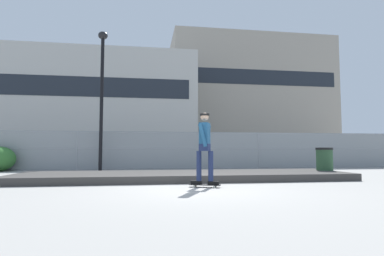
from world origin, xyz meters
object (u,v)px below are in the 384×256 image
Objects in this scene: skateboard at (205,185)px; trash_bin at (325,162)px; parked_car_near at (113,152)px; street_lamp at (102,83)px; skater at (205,143)px; parked_car_far at (310,152)px; parked_car_mid at (225,152)px.

trash_bin is at bearing 26.85° from skateboard.
parked_car_near is at bearing 136.73° from trash_bin.
skater is at bearing -62.57° from street_lamp.
skater is 10.61m from parked_car_near.
skateboard is at bearing -130.41° from parked_car_far.
skateboard is at bearing -107.51° from parked_car_mid.
parked_car_near is (0.25, 3.23, -3.24)m from street_lamp.
parked_car_near is 6.52m from parked_car_mid.
skateboard is 10.63m from parked_car_near.
parked_car_far is at bearing 14.92° from street_lamp.
parked_car_near is 0.98× the size of parked_car_far.
skateboard is at bearing -62.57° from street_lamp.
skater reaches higher than parked_car_far.
parked_car_far is at bearing 0.03° from parked_car_near.
parked_car_near is at bearing 108.16° from skateboard.
street_lamp reaches higher than parked_car_far.
street_lamp is at bearing -165.08° from parked_car_far.
skateboard is 0.18× the size of parked_car_far.
skateboard is 10.70m from parked_car_mid.
parked_car_far is (12.14, 3.23, -3.24)m from street_lamp.
parked_car_far is 4.39× the size of trash_bin.
skater reaches higher than parked_car_mid.
street_lamp reaches higher than skater.
skater is 8.26m from street_lamp.
skater is 1.78× the size of trash_bin.
trash_bin is at bearing 26.85° from skater.
parked_car_near is 11.89m from parked_car_far.
parked_car_near is at bearing -179.14° from parked_car_mid.
parked_car_near is at bearing 108.16° from skater.
street_lamp is at bearing 117.43° from skater.
street_lamp is 1.45× the size of parked_car_mid.
skater is at bearing -71.84° from parked_car_near.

